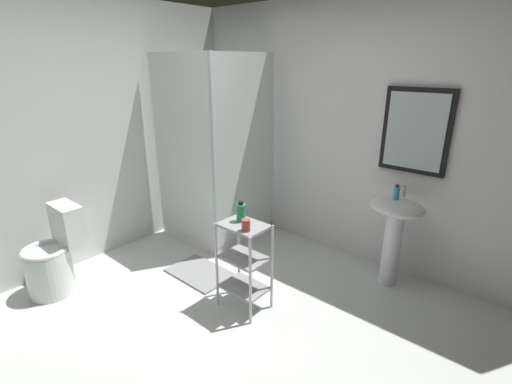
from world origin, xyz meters
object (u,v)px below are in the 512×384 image
(pedestal_sink, at_px, (395,225))
(storage_cart, at_px, (244,259))
(hand_soap_bottle, at_px, (396,193))
(body_wash_bottle_green, at_px, (241,212))
(rinse_cup, at_px, (246,225))
(bath_mat, at_px, (200,273))
(toilet, at_px, (54,258))
(shower_stall, at_px, (216,198))

(pedestal_sink, distance_m, storage_cart, 1.34)
(hand_soap_bottle, distance_m, body_wash_bottle_green, 1.33)
(hand_soap_bottle, xyz_separation_m, rinse_cup, (-0.65, -1.17, -0.08))
(hand_soap_bottle, height_order, body_wash_bottle_green, hand_soap_bottle)
(body_wash_bottle_green, bearing_deg, bath_mat, 175.37)
(body_wash_bottle_green, bearing_deg, storage_cart, -30.26)
(pedestal_sink, height_order, body_wash_bottle_green, body_wash_bottle_green)
(rinse_cup, bearing_deg, toilet, -151.04)
(pedestal_sink, height_order, storage_cart, pedestal_sink)
(toilet, distance_m, storage_cart, 1.67)
(shower_stall, xyz_separation_m, rinse_cup, (1.20, -0.83, 0.32))
(bath_mat, bearing_deg, rinse_cup, -11.55)
(storage_cart, bearing_deg, bath_mat, 172.89)
(hand_soap_bottle, relative_size, bath_mat, 0.22)
(pedestal_sink, distance_m, hand_soap_bottle, 0.29)
(hand_soap_bottle, bearing_deg, pedestal_sink, -13.85)
(body_wash_bottle_green, distance_m, bath_mat, 1.00)
(bath_mat, bearing_deg, hand_soap_bottle, 36.19)
(toilet, xyz_separation_m, bath_mat, (0.75, 0.98, -0.31))
(bath_mat, bearing_deg, storage_cart, -7.11)
(shower_stall, height_order, bath_mat, shower_stall)
(pedestal_sink, bearing_deg, rinse_cup, -120.18)
(hand_soap_bottle, height_order, rinse_cup, hand_soap_bottle)
(storage_cart, distance_m, body_wash_bottle_green, 0.38)
(storage_cart, xyz_separation_m, hand_soap_bottle, (0.74, 1.10, 0.43))
(toilet, height_order, rinse_cup, rinse_cup)
(body_wash_bottle_green, bearing_deg, hand_soap_bottle, 53.25)
(shower_stall, bearing_deg, rinse_cup, -34.70)
(toilet, bearing_deg, rinse_cup, 28.96)
(body_wash_bottle_green, xyz_separation_m, rinse_cup, (0.14, -0.10, -0.03))
(shower_stall, distance_m, toilet, 1.69)
(shower_stall, relative_size, bath_mat, 3.33)
(toilet, xyz_separation_m, storage_cart, (1.41, 0.90, 0.12))
(pedestal_sink, bearing_deg, body_wash_bottle_green, -127.75)
(pedestal_sink, relative_size, hand_soap_bottle, 6.19)
(shower_stall, distance_m, hand_soap_bottle, 1.93)
(body_wash_bottle_green, bearing_deg, toilet, -145.43)
(rinse_cup, relative_size, bath_mat, 0.15)
(toilet, bearing_deg, bath_mat, 52.43)
(shower_stall, relative_size, storage_cart, 2.70)
(toilet, distance_m, hand_soap_bottle, 2.98)
(shower_stall, xyz_separation_m, bath_mat, (0.46, -0.68, -0.45))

